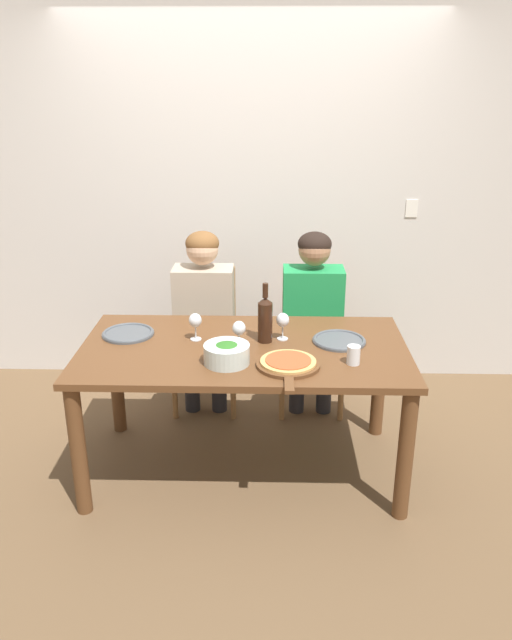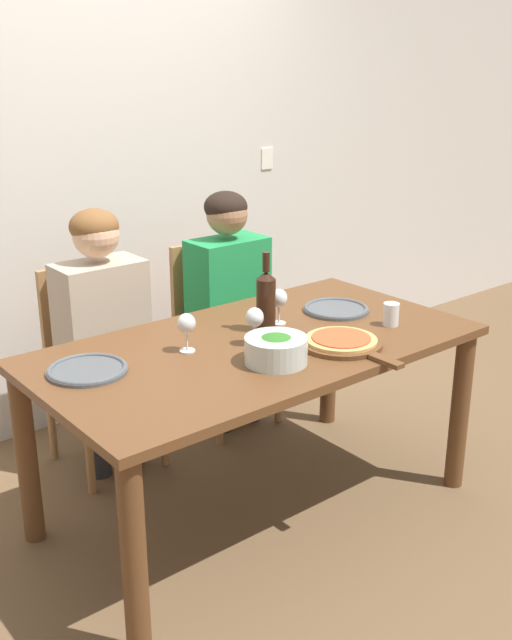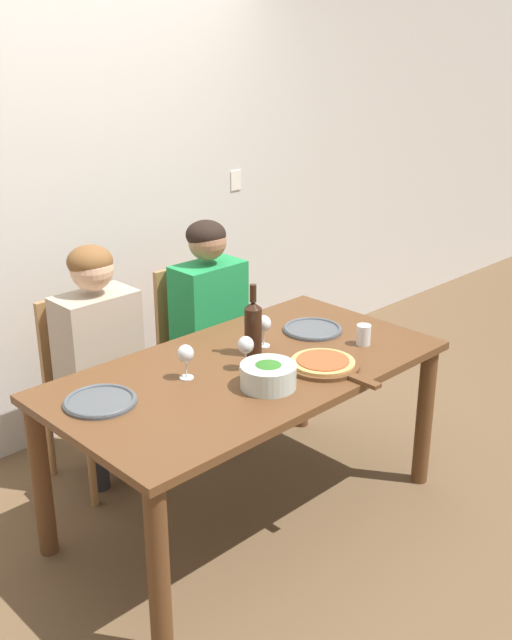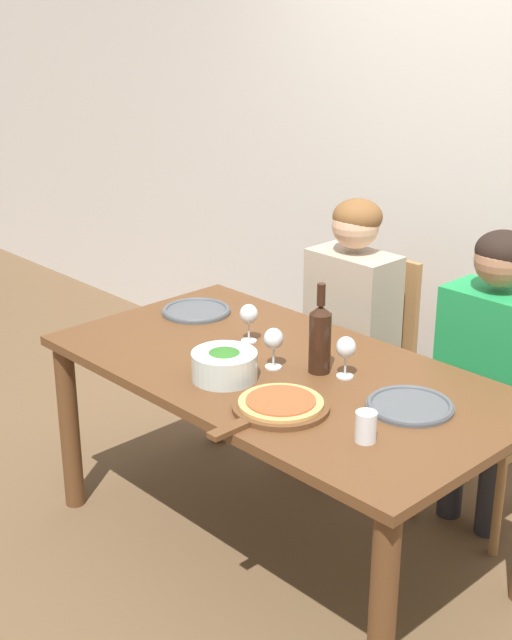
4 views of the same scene
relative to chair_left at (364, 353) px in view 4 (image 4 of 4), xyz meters
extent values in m
plane|color=brown|center=(0.29, -0.82, -0.49)|extent=(40.00, 40.00, 0.00)
cube|color=silver|center=(0.29, 0.46, 0.86)|extent=(10.00, 0.05, 2.70)
cube|color=brown|center=(0.29, -0.82, 0.25)|extent=(1.73, 0.92, 0.04)
cylinder|color=brown|center=(-0.52, -1.22, -0.13)|extent=(0.08, 0.08, 0.72)
cylinder|color=brown|center=(1.09, -1.22, -0.13)|extent=(0.08, 0.08, 0.72)
cylinder|color=brown|center=(-0.52, -0.42, -0.13)|extent=(0.08, 0.08, 0.72)
cube|color=#9E7042|center=(0.00, -0.08, -0.07)|extent=(0.42, 0.42, 0.04)
cube|color=#9E7042|center=(0.00, 0.12, 0.19)|extent=(0.38, 0.03, 0.48)
cylinder|color=#9E7042|center=(-0.19, -0.27, -0.29)|extent=(0.04, 0.04, 0.40)
cylinder|color=#9E7042|center=(0.19, -0.27, -0.29)|extent=(0.04, 0.04, 0.40)
cylinder|color=#9E7042|center=(-0.19, 0.11, -0.29)|extent=(0.04, 0.04, 0.40)
cylinder|color=#9E7042|center=(0.19, 0.11, -0.29)|extent=(0.04, 0.04, 0.40)
cube|color=#9E7042|center=(0.70, -0.08, -0.07)|extent=(0.42, 0.42, 0.04)
cylinder|color=#9E7042|center=(0.51, -0.27, -0.29)|extent=(0.04, 0.04, 0.40)
cylinder|color=#9E7042|center=(0.89, -0.27, -0.29)|extent=(0.04, 0.04, 0.40)
cylinder|color=#9E7042|center=(0.51, 0.11, -0.29)|extent=(0.04, 0.04, 0.40)
cylinder|color=#28282D|center=(-0.09, -0.16, -0.27)|extent=(0.10, 0.10, 0.43)
cylinder|color=#28282D|center=(0.09, -0.16, -0.27)|extent=(0.10, 0.10, 0.43)
cube|color=tan|center=(0.00, -0.10, 0.22)|extent=(0.38, 0.22, 0.54)
cylinder|color=tan|center=(-0.20, -0.34, 0.07)|extent=(0.07, 0.31, 0.14)
cylinder|color=tan|center=(0.20, -0.34, 0.07)|extent=(0.07, 0.31, 0.14)
sphere|color=#DBAD89|center=(0.00, -0.10, 0.61)|extent=(0.20, 0.20, 0.20)
ellipsoid|color=brown|center=(0.00, -0.09, 0.64)|extent=(0.21, 0.21, 0.15)
cylinder|color=#28282D|center=(0.61, -0.16, -0.27)|extent=(0.10, 0.10, 0.43)
cylinder|color=#28282D|center=(0.79, -0.16, -0.27)|extent=(0.10, 0.10, 0.43)
cube|color=#1E8C47|center=(0.70, -0.10, 0.22)|extent=(0.38, 0.22, 0.54)
cylinder|color=#1E8C47|center=(0.50, -0.34, 0.07)|extent=(0.07, 0.31, 0.14)
cylinder|color=#1E8C47|center=(0.90, -0.34, 0.07)|extent=(0.07, 0.31, 0.14)
sphere|color=#9E7051|center=(0.70, -0.10, 0.61)|extent=(0.20, 0.20, 0.20)
ellipsoid|color=black|center=(0.70, -0.09, 0.64)|extent=(0.21, 0.21, 0.15)
cylinder|color=black|center=(0.40, -0.74, 0.38)|extent=(0.08, 0.08, 0.22)
cone|color=black|center=(0.40, -0.74, 0.50)|extent=(0.08, 0.08, 0.03)
cylinder|color=black|center=(0.40, -0.74, 0.56)|extent=(0.03, 0.03, 0.08)
cylinder|color=silver|center=(0.21, -1.03, 0.32)|extent=(0.23, 0.23, 0.10)
ellipsoid|color=#2D6B23|center=(0.21, -1.03, 0.32)|extent=(0.19, 0.19, 0.11)
cylinder|color=#4C5156|center=(-0.36, -0.67, 0.27)|extent=(0.29, 0.29, 0.01)
torus|color=#4C5156|center=(-0.36, -0.67, 0.28)|extent=(0.28, 0.28, 0.02)
cylinder|color=#4C5156|center=(0.80, -0.75, 0.27)|extent=(0.29, 0.29, 0.01)
torus|color=#4C5156|center=(0.80, -0.75, 0.28)|extent=(0.28, 0.28, 0.02)
cylinder|color=brown|center=(0.52, -1.06, 0.28)|extent=(0.32, 0.32, 0.02)
cube|color=brown|center=(0.52, -1.28, 0.28)|extent=(0.04, 0.14, 0.02)
cylinder|color=tan|center=(0.52, -1.06, 0.29)|extent=(0.28, 0.28, 0.01)
cylinder|color=#AD4C28|center=(0.52, -1.06, 0.30)|extent=(0.23, 0.23, 0.01)
cylinder|color=silver|center=(0.02, -0.73, 0.27)|extent=(0.06, 0.06, 0.01)
cylinder|color=silver|center=(0.02, -0.73, 0.31)|extent=(0.01, 0.01, 0.07)
ellipsoid|color=silver|center=(0.02, -0.73, 0.38)|extent=(0.07, 0.07, 0.08)
ellipsoid|color=maroon|center=(0.02, -0.73, 0.37)|extent=(0.06, 0.06, 0.03)
cylinder|color=silver|center=(0.49, -0.71, 0.27)|extent=(0.06, 0.06, 0.01)
cylinder|color=silver|center=(0.49, -0.71, 0.31)|extent=(0.01, 0.01, 0.07)
ellipsoid|color=silver|center=(0.49, -0.71, 0.38)|extent=(0.07, 0.07, 0.08)
ellipsoid|color=maroon|center=(0.49, -0.71, 0.37)|extent=(0.06, 0.06, 0.03)
cylinder|color=silver|center=(0.26, -0.84, 0.27)|extent=(0.06, 0.06, 0.01)
cylinder|color=silver|center=(0.26, -0.84, 0.31)|extent=(0.01, 0.01, 0.07)
ellipsoid|color=silver|center=(0.26, -0.84, 0.38)|extent=(0.07, 0.07, 0.08)
ellipsoid|color=maroon|center=(0.26, -0.84, 0.37)|extent=(0.06, 0.06, 0.03)
cylinder|color=silver|center=(0.84, -1.02, 0.32)|extent=(0.07, 0.07, 0.10)
camera|label=1|loc=(0.43, -3.84, 1.59)|focal=35.00mm
camera|label=2|loc=(-1.43, -2.93, 1.31)|focal=42.00mm
camera|label=3|loc=(-1.74, -2.96, 1.62)|focal=42.00mm
camera|label=4|loc=(2.33, -2.90, 1.56)|focal=50.00mm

